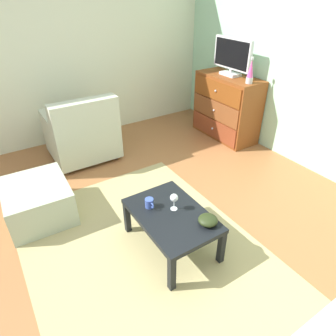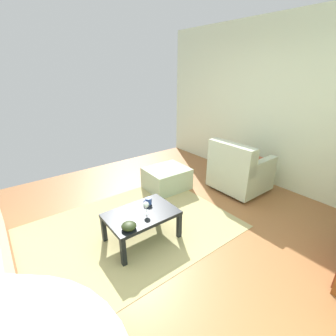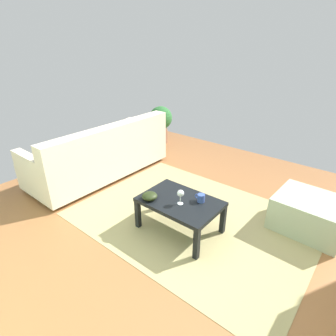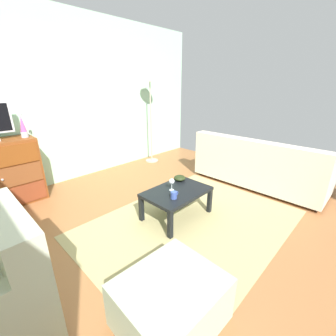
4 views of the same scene
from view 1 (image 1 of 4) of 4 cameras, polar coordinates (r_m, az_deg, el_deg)
name	(u,v)px [view 1 (image 1 of 4)]	position (r m, az deg, el deg)	size (l,w,h in m)	color
ground_plane	(156,236)	(2.92, -2.42, -12.93)	(5.58, 5.12, 0.05)	#955E36
wall_plain_left	(55,42)	(4.52, -20.98, 21.75)	(0.12, 5.12, 2.75)	beige
area_rug	(148,256)	(2.71, -3.97, -16.61)	(2.60, 1.90, 0.01)	tan
dresser	(226,107)	(4.60, 11.17, 11.43)	(1.02, 0.49, 0.92)	brown
tv	(232,56)	(4.43, 12.24, 20.32)	(0.68, 0.18, 0.50)	silver
lava_lamp	(250,72)	(4.12, 15.60, 17.39)	(0.09, 0.09, 0.33)	#B7B7BC
coffee_table	(172,218)	(2.58, 0.69, -9.58)	(0.82, 0.56, 0.37)	black
wine_glass	(174,198)	(2.52, 1.18, -5.85)	(0.07, 0.07, 0.16)	silver
mug	(149,203)	(2.59, -3.59, -6.77)	(0.11, 0.08, 0.08)	#374F9D
bowl_decorative	(208,220)	(2.45, 7.70, -9.90)	(0.16, 0.16, 0.07)	#232D14
armchair	(82,133)	(4.08, -16.16, 6.44)	(0.80, 0.82, 0.88)	#332319
ottoman	(38,201)	(3.25, -23.73, -5.84)	(0.70, 0.60, 0.37)	#A3B095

